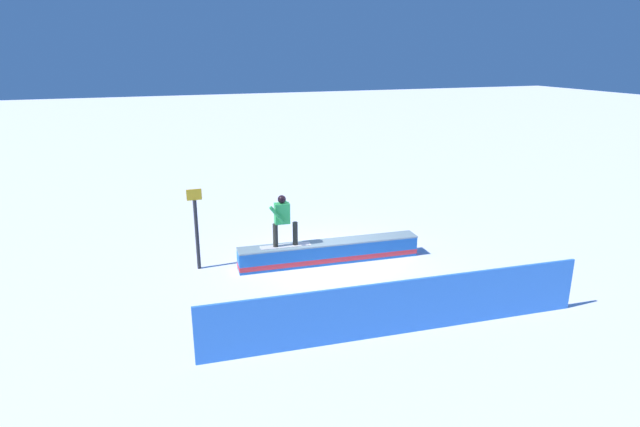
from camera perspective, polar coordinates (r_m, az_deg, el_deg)
ground_plane at (r=15.14m, az=1.03°, el=-5.24°), size 120.00×120.00×0.00m
grind_box at (r=15.03m, az=1.04°, el=-4.26°), size 5.21×0.92×0.62m
snowboarder at (r=14.34m, az=-4.02°, el=-0.58°), size 1.42×0.42×1.46m
safety_fence at (r=11.40m, az=8.69°, el=-9.97°), size 8.50×0.62×1.23m
trail_marker at (r=14.67m, az=-13.17°, el=-1.44°), size 0.40×0.10×2.26m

